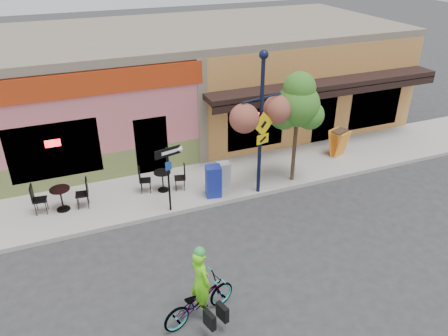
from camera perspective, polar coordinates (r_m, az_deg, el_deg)
name	(u,v)px	position (r m, az deg, el deg)	size (l,w,h in m)	color
ground	(266,204)	(14.80, 5.51, -4.72)	(90.00, 90.00, 0.00)	#2D2D30
sidewalk	(242,175)	(16.30, 2.34, -0.96)	(24.00, 3.00, 0.15)	#9E9B93
curb	(259,194)	(15.18, 4.58, -3.44)	(24.00, 0.12, 0.15)	#A8A59E
building	(193,79)	(20.21, -4.04, 11.58)	(18.20, 8.20, 4.50)	#C5616B
bicycle	(199,300)	(10.62, -3.26, -16.87)	(0.67, 1.93, 1.01)	maroon
cyclist_rider	(201,289)	(10.40, -3.04, -15.51)	(0.61, 0.40, 1.68)	#6EF419
lamp_post	(261,126)	(14.11, 4.81, 5.49)	(1.56, 0.62, 4.88)	#101734
one_way_sign	(169,180)	(13.70, -7.24, -1.55)	(0.86, 0.19, 2.24)	black
cafe_set_left	(61,196)	(14.86, -20.52, -3.46)	(1.70, 0.85, 1.02)	black
cafe_set_right	(163,178)	(15.13, -8.03, -1.35)	(1.57, 0.78, 0.94)	black
newspaper_box_blue	(213,181)	(14.65, -1.40, -1.73)	(0.50, 0.44, 1.11)	navy
newspaper_box_grey	(224,175)	(15.26, -0.03, -0.86)	(0.42, 0.38, 0.90)	silver
street_tree	(296,128)	(15.18, 9.39, 5.15)	(1.57, 1.57, 4.03)	#3D7A26
sandwich_board	(343,144)	(17.88, 15.24, 2.99)	(0.65, 0.48, 1.08)	orange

